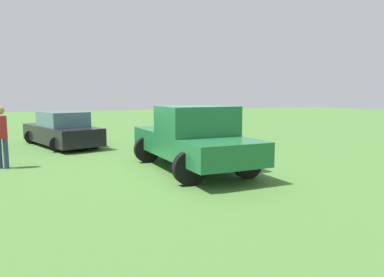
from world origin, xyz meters
The scene contains 4 objects.
ground_plane centered at (0.00, 0.00, 0.00)m, with size 80.00×80.00×0.00m, color #477533.
pickup_truck centered at (-0.16, -0.03, 0.96)m, with size 2.61×5.09×1.83m.
sedan_near centered at (3.05, -6.62, 0.65)m, with size 3.08×5.01×1.45m.
person_bystander centered at (4.89, -2.42, 1.04)m, with size 0.43×0.43×1.81m.
Camera 1 is at (3.78, 9.23, 2.15)m, focal length 33.56 mm.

